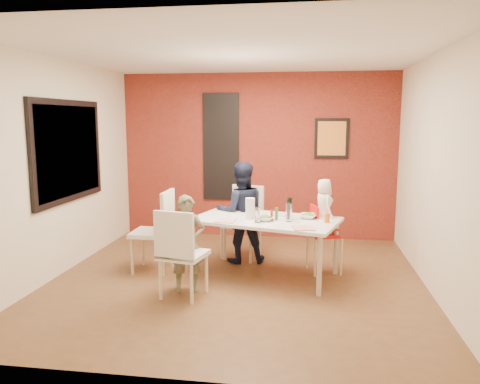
# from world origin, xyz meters

# --- Properties ---
(ground) EXTENTS (4.50, 4.50, 0.00)m
(ground) POSITION_xyz_m (0.00, 0.00, 0.00)
(ground) COLOR brown
(ground) RESTS_ON ground
(ceiling) EXTENTS (4.50, 4.50, 0.02)m
(ceiling) POSITION_xyz_m (0.00, 0.00, 2.70)
(ceiling) COLOR white
(ceiling) RESTS_ON wall_back
(wall_back) EXTENTS (4.50, 0.02, 2.70)m
(wall_back) POSITION_xyz_m (0.00, 2.25, 1.35)
(wall_back) COLOR beige
(wall_back) RESTS_ON ground
(wall_front) EXTENTS (4.50, 0.02, 2.70)m
(wall_front) POSITION_xyz_m (0.00, -2.25, 1.35)
(wall_front) COLOR beige
(wall_front) RESTS_ON ground
(wall_left) EXTENTS (0.02, 4.50, 2.70)m
(wall_left) POSITION_xyz_m (-2.25, 0.00, 1.35)
(wall_left) COLOR beige
(wall_left) RESTS_ON ground
(wall_right) EXTENTS (0.02, 4.50, 2.70)m
(wall_right) POSITION_xyz_m (2.25, 0.00, 1.35)
(wall_right) COLOR beige
(wall_right) RESTS_ON ground
(brick_accent_wall) EXTENTS (4.50, 0.02, 2.70)m
(brick_accent_wall) POSITION_xyz_m (0.00, 2.23, 1.35)
(brick_accent_wall) COLOR maroon
(brick_accent_wall) RESTS_ON ground
(picture_window_frame) EXTENTS (0.05, 1.70, 1.30)m
(picture_window_frame) POSITION_xyz_m (-2.22, 0.20, 1.55)
(picture_window_frame) COLOR black
(picture_window_frame) RESTS_ON wall_left
(picture_window_pane) EXTENTS (0.02, 1.55, 1.15)m
(picture_window_pane) POSITION_xyz_m (-2.21, 0.20, 1.55)
(picture_window_pane) COLOR black
(picture_window_pane) RESTS_ON wall_left
(glassblock_strip) EXTENTS (0.55, 0.03, 1.70)m
(glassblock_strip) POSITION_xyz_m (-0.60, 2.21, 1.50)
(glassblock_strip) COLOR silver
(glassblock_strip) RESTS_ON wall_back
(glassblock_surround) EXTENTS (0.60, 0.03, 1.76)m
(glassblock_surround) POSITION_xyz_m (-0.60, 2.21, 1.50)
(glassblock_surround) COLOR black
(glassblock_surround) RESTS_ON wall_back
(art_print_frame) EXTENTS (0.54, 0.03, 0.64)m
(art_print_frame) POSITION_xyz_m (1.20, 2.21, 1.65)
(art_print_frame) COLOR black
(art_print_frame) RESTS_ON wall_back
(art_print_canvas) EXTENTS (0.44, 0.01, 0.54)m
(art_print_canvas) POSITION_xyz_m (1.20, 2.19, 1.65)
(art_print_canvas) COLOR gold
(art_print_canvas) RESTS_ON wall_back
(dining_table) EXTENTS (1.96, 1.42, 0.73)m
(dining_table) POSITION_xyz_m (0.33, 0.24, 0.67)
(dining_table) COLOR white
(dining_table) RESTS_ON ground
(chair_near) EXTENTS (0.55, 0.55, 1.00)m
(chair_near) POSITION_xyz_m (-0.52, -0.67, 0.56)
(chair_near) COLOR silver
(chair_near) RESTS_ON ground
(chair_far) EXTENTS (0.57, 0.57, 1.02)m
(chair_far) POSITION_xyz_m (-0.04, 1.03, 0.57)
(chair_far) COLOR white
(chair_far) RESTS_ON ground
(chair_left) EXTENTS (0.49, 0.49, 1.06)m
(chair_left) POSITION_xyz_m (-1.05, 0.22, 0.59)
(chair_left) COLOR white
(chair_left) RESTS_ON ground
(high_chair) EXTENTS (0.45, 0.45, 0.88)m
(high_chair) POSITION_xyz_m (1.03, 0.47, 0.53)
(high_chair) COLOR red
(high_chair) RESTS_ON ground
(child_near) EXTENTS (0.45, 0.35, 1.11)m
(child_near) POSITION_xyz_m (-0.50, -0.42, 0.56)
(child_near) COLOR #605C44
(child_near) RESTS_ON ground
(child_far) EXTENTS (0.79, 0.68, 1.38)m
(child_far) POSITION_xyz_m (-0.06, 0.78, 0.69)
(child_far) COLOR black
(child_far) RESTS_ON ground
(toddler) EXTENTS (0.33, 0.40, 0.70)m
(toddler) POSITION_xyz_m (1.05, 0.49, 0.86)
(toddler) COLOR silver
(toddler) RESTS_ON high_chair
(plate_near_left) EXTENTS (0.24, 0.24, 0.01)m
(plate_near_left) POSITION_xyz_m (-0.13, 0.01, 0.74)
(plate_near_left) COLOR white
(plate_near_left) RESTS_ON dining_table
(plate_far_mid) EXTENTS (0.26, 0.26, 0.01)m
(plate_far_mid) POSITION_xyz_m (0.47, 0.51, 0.74)
(plate_far_mid) COLOR white
(plate_far_mid) RESTS_ON dining_table
(plate_near_right) EXTENTS (0.27, 0.27, 0.01)m
(plate_near_right) POSITION_xyz_m (0.80, -0.24, 0.74)
(plate_near_right) COLOR white
(plate_near_right) RESTS_ON dining_table
(plate_far_left) EXTENTS (0.26, 0.26, 0.01)m
(plate_far_left) POSITION_xyz_m (-0.09, 0.71, 0.74)
(plate_far_left) COLOR white
(plate_far_left) RESTS_ON dining_table
(salad_bowl_a) EXTENTS (0.23, 0.23, 0.05)m
(salad_bowl_a) POSITION_xyz_m (0.33, 0.12, 0.76)
(salad_bowl_a) COLOR white
(salad_bowl_a) RESTS_ON dining_table
(salad_bowl_b) EXTENTS (0.27, 0.27, 0.05)m
(salad_bowl_b) POSITION_xyz_m (0.85, 0.33, 0.76)
(salad_bowl_b) COLOR white
(salad_bowl_b) RESTS_ON dining_table
(wine_bottle) EXTENTS (0.07, 0.07, 0.26)m
(wine_bottle) POSITION_xyz_m (0.62, 0.27, 0.86)
(wine_bottle) COLOR black
(wine_bottle) RESTS_ON dining_table
(wine_glass_a) EXTENTS (0.06, 0.06, 0.18)m
(wine_glass_a) POSITION_xyz_m (0.25, 0.01, 0.82)
(wine_glass_a) COLOR white
(wine_glass_a) RESTS_ON dining_table
(wine_glass_b) EXTENTS (0.08, 0.08, 0.22)m
(wine_glass_b) POSITION_xyz_m (0.62, 0.12, 0.84)
(wine_glass_b) COLOR white
(wine_glass_b) RESTS_ON dining_table
(paper_towel_roll) EXTENTS (0.12, 0.12, 0.26)m
(paper_towel_roll) POSITION_xyz_m (0.14, 0.20, 0.86)
(paper_towel_roll) COLOR white
(paper_towel_roll) RESTS_ON dining_table
(condiment_red) EXTENTS (0.03, 0.03, 0.12)m
(condiment_red) POSITION_xyz_m (0.41, 0.18, 0.79)
(condiment_red) COLOR red
(condiment_red) RESTS_ON dining_table
(condiment_green) EXTENTS (0.04, 0.04, 0.14)m
(condiment_green) POSITION_xyz_m (0.47, 0.18, 0.80)
(condiment_green) COLOR #2B7226
(condiment_green) RESTS_ON dining_table
(condiment_brown) EXTENTS (0.04, 0.04, 0.15)m
(condiment_brown) POSITION_xyz_m (0.47, 0.19, 0.81)
(condiment_brown) COLOR brown
(condiment_brown) RESTS_ON dining_table
(sippy_cup) EXTENTS (0.07, 0.07, 0.11)m
(sippy_cup) POSITION_xyz_m (1.08, 0.12, 0.79)
(sippy_cup) COLOR #DA5B18
(sippy_cup) RESTS_ON dining_table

